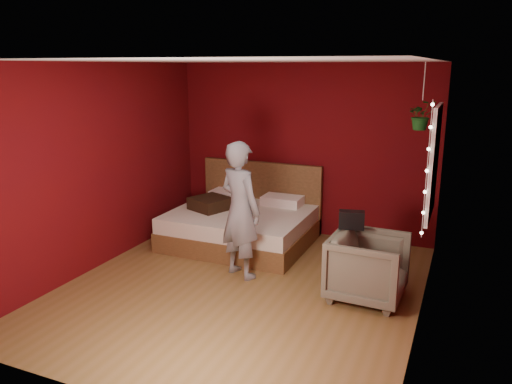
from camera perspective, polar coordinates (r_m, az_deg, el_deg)
The scene contains 10 objects.
floor at distance 6.02m, azimuth -1.64°, elevation -10.84°, with size 4.50×4.50×0.00m, color brown.
room_walls at distance 5.52m, azimuth -1.76°, elevation 5.15°, with size 4.04×4.54×2.62m.
window at distance 5.94m, azimuth 19.62°, elevation 3.23°, with size 0.05×0.97×1.27m.
fairy_lights at distance 5.43m, azimuth 18.95°, elevation 2.30°, with size 0.04×0.04×1.45m.
bed at distance 7.40m, azimuth -1.49°, elevation -3.61°, with size 1.97×1.67×1.08m.
person at distance 6.06m, azimuth -1.82°, elevation -2.08°, with size 0.62×0.41×1.69m, color slate.
armchair at distance 5.74m, azimuth 12.66°, elevation -8.39°, with size 0.80×0.82×0.75m, color #666550.
handbag at distance 5.78m, azimuth 10.86°, elevation -3.14°, with size 0.29×0.14×0.20m, color black.
throw_pillow at distance 7.38m, azimuth -5.24°, elevation -1.31°, with size 0.50×0.50×0.18m, color #301E10.
hanging_plant at distance 6.32m, azimuth 18.38°, elevation 8.33°, with size 0.40×0.38×0.80m.
Camera 1 is at (2.31, -4.94, 2.55)m, focal length 35.00 mm.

